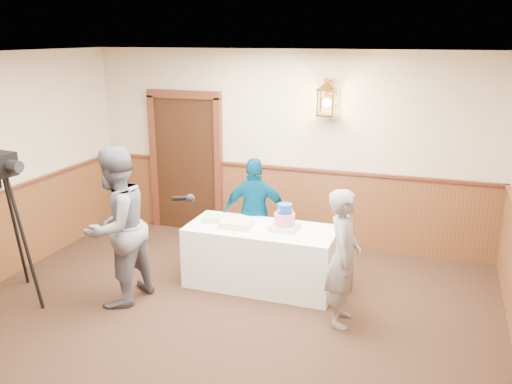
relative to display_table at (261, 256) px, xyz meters
The scene contains 10 objects.
ground 1.94m from the display_table, 94.62° to the right, with size 7.00×7.00×0.00m, color #311E13.
room_shell 1.86m from the display_table, 98.17° to the right, with size 6.02×7.02×2.81m.
display_table is the anchor object (origin of this frame).
tiered_cake 0.57m from the display_table, ahead, with size 0.34×0.34×0.32m.
sheet_cake_yellow 0.51m from the display_table, 164.90° to the right, with size 0.38×0.29×0.08m, color #E5C188.
sheet_cake_green 0.75m from the display_table, behind, with size 0.30×0.24×0.07m, color #A2D495.
interviewer 1.77m from the display_table, 146.03° to the right, with size 1.54×0.98×1.83m.
baker 1.30m from the display_table, 28.07° to the right, with size 0.54×0.36×1.49m, color gray.
assistant_p 0.67m from the display_table, 116.53° to the left, with size 0.87×0.36×1.48m, color #003B5A.
tv_camera_rig 2.96m from the display_table, 152.79° to the right, with size 0.69×0.65×1.77m.
Camera 1 is at (2.11, -3.92, 2.98)m, focal length 38.00 mm.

